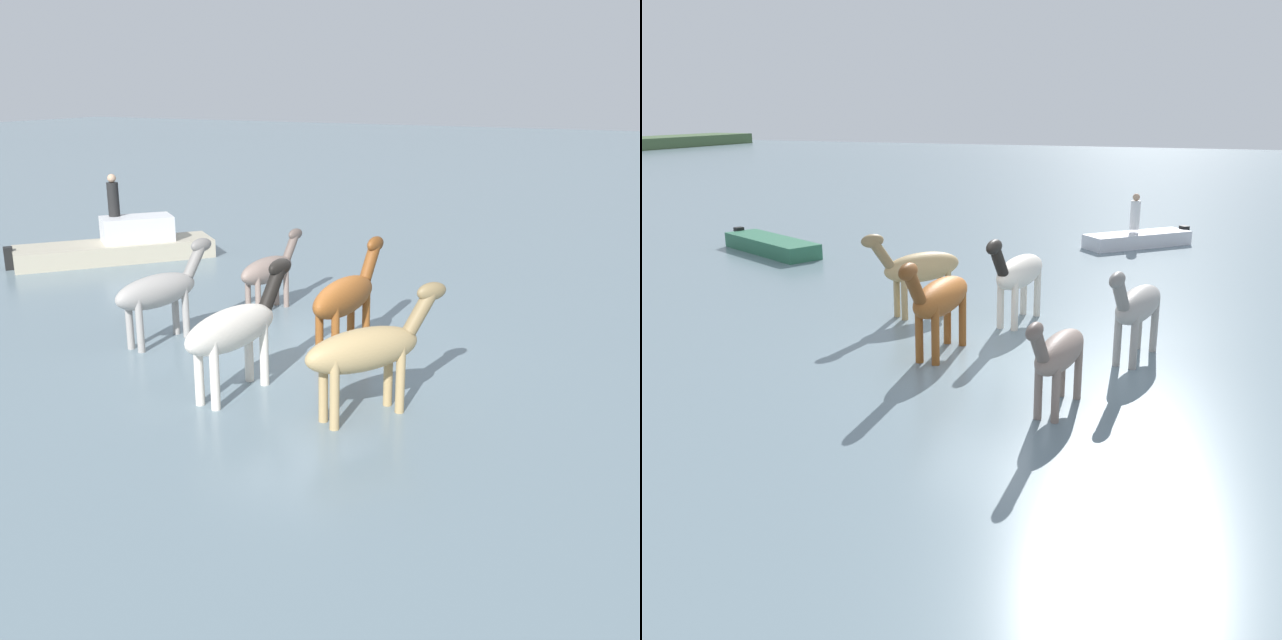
% 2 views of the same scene
% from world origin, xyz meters
% --- Properties ---
extents(ground_plane, '(148.09, 148.09, 0.00)m').
position_xyz_m(ground_plane, '(0.00, 0.00, 0.00)').
color(ground_plane, slate).
extents(horse_dark_mare, '(2.62, 0.85, 2.02)m').
position_xyz_m(horse_dark_mare, '(2.18, 0.11, 1.11)').
color(horse_dark_mare, silver).
rests_on(horse_dark_mare, ground_plane).
extents(horse_mid_herd, '(2.44, 0.91, 1.88)m').
position_xyz_m(horse_mid_herd, '(0.71, -2.58, 1.04)').
color(horse_mid_herd, '#9E9993').
rests_on(horse_mid_herd, ground_plane).
extents(horse_lead, '(2.18, 0.69, 1.69)m').
position_xyz_m(horse_lead, '(-2.07, -1.81, 0.93)').
color(horse_lead, gray).
rests_on(horse_lead, ground_plane).
extents(horse_chestnut_trailing, '(2.32, 1.67, 1.95)m').
position_xyz_m(horse_chestnut_trailing, '(2.03, 2.36, 1.07)').
color(horse_chestnut_trailing, tan).
rests_on(horse_chestnut_trailing, ground_plane).
extents(horse_dun_straggler, '(2.59, 0.69, 2.01)m').
position_xyz_m(horse_dun_straggler, '(-0.35, 0.87, 1.11)').
color(horse_dun_straggler, brown).
rests_on(horse_dun_straggler, ground_plane).
extents(boat_launch_far, '(3.40, 3.37, 0.71)m').
position_xyz_m(boat_launch_far, '(12.18, -1.07, 0.16)').
color(boat_launch_far, silver).
rests_on(boat_launch_far, ground_plane).
extents(boat_skiff_near, '(2.75, 4.21, 0.72)m').
position_xyz_m(boat_skiff_near, '(6.81, 9.78, 0.16)').
color(boat_skiff_near, '#2D6B4C').
rests_on(boat_skiff_near, ground_plane).
extents(person_spotter_bow, '(0.32, 0.32, 1.19)m').
position_xyz_m(person_spotter_bow, '(12.21, -0.91, 1.11)').
color(person_spotter_bow, silver).
rests_on(person_spotter_bow, boat_launch_far).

